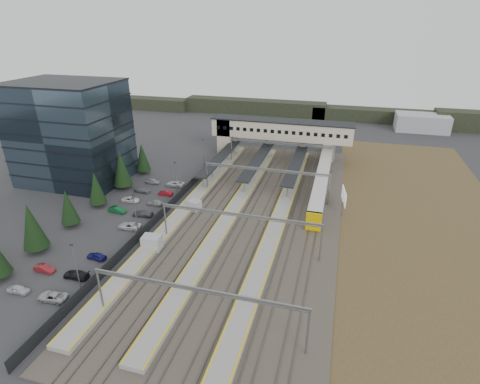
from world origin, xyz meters
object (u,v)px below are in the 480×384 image
(office_building, at_px, (71,133))
(relay_cabin_far, at_px, (195,206))
(relay_cabin_near, at_px, (152,243))
(billboard, at_px, (344,197))
(train, at_px, (325,167))
(footbridge, at_px, (272,131))

(office_building, height_order, relay_cabin_far, office_building)
(office_building, bearing_deg, relay_cabin_far, -13.31)
(relay_cabin_near, bearing_deg, billboard, 37.24)
(relay_cabin_far, xyz_separation_m, train, (25.15, 28.42, 0.98))
(relay_cabin_near, distance_m, train, 51.80)
(office_building, bearing_deg, billboard, 0.10)
(billboard, bearing_deg, train, 104.54)
(footbridge, height_order, billboard, footbridge)
(office_building, bearing_deg, relay_cabin_near, -36.03)
(office_building, distance_m, train, 64.10)
(office_building, distance_m, billboard, 65.81)
(office_building, distance_m, relay_cabin_near, 42.51)
(relay_cabin_near, relative_size, train, 0.06)
(relay_cabin_far, height_order, billboard, billboard)
(relay_cabin_near, distance_m, billboard, 40.19)
(train, distance_m, billboard, 20.75)
(relay_cabin_near, bearing_deg, train, 58.89)
(footbridge, bearing_deg, office_building, -145.53)
(relay_cabin_far, bearing_deg, footbridge, 76.97)
(office_building, xyz_separation_m, relay_cabin_near, (33.24, -24.18, -10.84))
(train, bearing_deg, footbridge, 148.91)
(relay_cabin_far, relative_size, train, 0.05)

